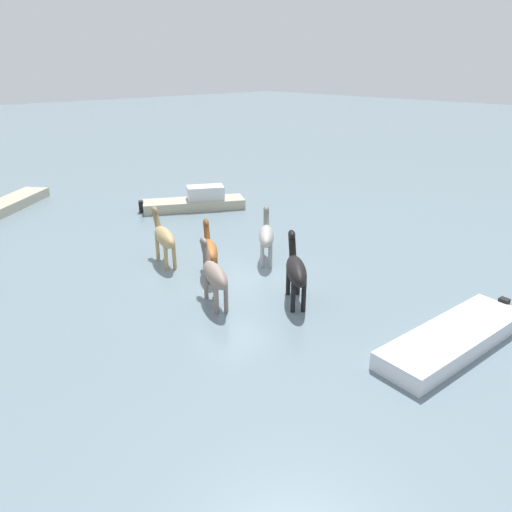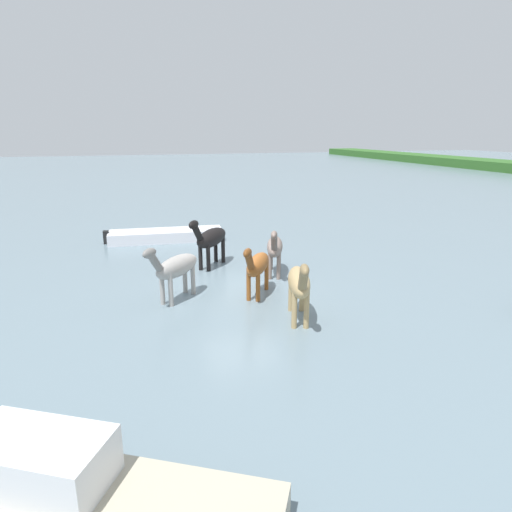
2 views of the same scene
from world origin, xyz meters
TOP-DOWN VIEW (x-y plane):
  - ground_plane at (0.00, 0.00)m, footprint 176.68×176.68m
  - horse_dun_straggler at (0.47, -2.18)m, footprint 2.06×2.01m
  - horse_dark_mare at (0.86, 0.32)m, footprint 2.19×1.58m
  - horse_rear_stallion at (-2.67, -0.44)m, footprint 2.28×2.00m
  - horse_chestnut_trailing at (3.04, 0.83)m, footprint 2.54×1.15m
  - horse_lead at (-0.97, 1.56)m, footprint 2.41×1.24m
  - boat_motor_center at (-7.50, -1.64)m, footprint 1.94×5.59m
  - boat_tender_starboard at (8.29, -4.55)m, footprint 3.98×5.37m

SIDE VIEW (x-z plane):
  - ground_plane at x=0.00m, z-range 0.00..0.00m
  - boat_motor_center at x=-7.50m, z-range -0.20..0.56m
  - boat_tender_starboard at x=8.29m, z-range -0.36..1.00m
  - horse_dark_mare at x=0.86m, z-range 0.09..1.93m
  - horse_lead at x=-0.97m, z-range 0.10..1.99m
  - horse_dun_straggler at x=0.47m, z-range 0.10..2.04m
  - horse_chestnut_trailing at x=3.04m, z-range 0.10..2.08m
  - horse_rear_stallion at x=-2.67m, z-range 0.10..2.15m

